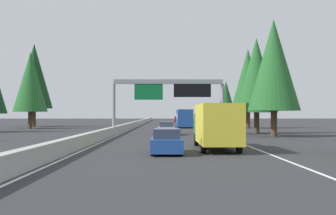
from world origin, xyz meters
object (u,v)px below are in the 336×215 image
Objects in this scene: bus_near_center at (184,118)px; conifer_left_far at (34,76)px; sedan_near_right at (167,142)px; conifer_right_mid at (256,75)px; sedan_far_left at (166,129)px; sign_gantry_overhead at (170,91)px; minivan_far_center at (178,119)px; conifer_right_near at (274,65)px; conifer_right_distant at (226,98)px; box_truck_distant_a at (216,125)px; conifer_right_far at (248,80)px; conifer_left_mid at (30,82)px.

bus_near_center is 29.45m from conifer_left_far.
conifer_right_mid is at bearing -23.13° from sedan_near_right.
sign_gantry_overhead is at bearing -25.00° from sedan_far_left.
sign_gantry_overhead is 74.72m from minivan_far_center.
conifer_left_far is at bearing 45.38° from conifer_right_near.
conifer_right_distant is 47.91m from conifer_left_far.
sedan_far_left is 0.41× the size of conifer_right_distant.
bus_near_center is (45.88, 0.01, 0.11)m from box_truck_distant_a.
conifer_left_far is at bearing 28.66° from box_truck_distant_a.
bus_near_center is 0.87× the size of conifer_right_far.
conifer_right_near is at bearing -134.62° from conifer_left_far.
conifer_right_far is (44.59, -13.65, 7.33)m from sedan_near_right.
conifer_right_near reaches higher than conifer_right_mid.
sedan_near_right is 0.88× the size of minivan_far_center.
conifer_right_mid reaches higher than sedan_far_left.
minivan_far_center reaches higher than sedan_far_left.
conifer_right_distant is (80.33, -15.23, 5.79)m from sedan_near_right.
conifer_left_far is (11.40, 2.98, 1.97)m from conifer_left_mid.
sedan_near_right is at bearing 149.03° from conifer_right_near.
bus_near_center is at bearing -3.79° from sedan_near_right.
conifer_right_near is 0.93× the size of conifer_right_far.
sedan_near_right is 0.52× the size of box_truck_distant_a.
conifer_right_far is 1.24× the size of conifer_right_distant.
box_truck_distant_a reaches higher than sedan_near_right.
conifer_right_distant is at bearing -44.39° from conifer_left_mid.
conifer_left_mid reaches higher than sedan_far_left.
sedan_far_left is 13.39m from conifer_right_near.
conifer_right_far reaches higher than sedan_near_right.
conifer_left_far reaches higher than conifer_left_mid.
sedan_far_left is at bearing 173.26° from bus_near_center.
minivan_far_center is 21.22m from conifer_right_distant.
bus_near_center is 0.93× the size of conifer_left_mid.
sedan_near_right is 0.38× the size of conifer_right_mid.
sedan_far_left is (-0.84, 0.39, -4.29)m from sign_gantry_overhead.
sedan_far_left is 13.04m from conifer_right_mid.
box_truck_distant_a is 45.88m from bus_near_center.
sedan_far_left is at bearing 155.00° from sign_gantry_overhead.
sign_gantry_overhead is at bearing -141.26° from conifer_left_far.
box_truck_distant_a is at bearing 165.99° from conifer_right_far.
bus_near_center is (48.77, -3.23, 1.03)m from sedan_near_right.
conifer_right_mid is (2.78, -10.43, 2.03)m from sign_gantry_overhead.
bus_near_center is 0.94× the size of conifer_right_near.
conifer_right_near is 1.06× the size of conifer_right_mid.
conifer_right_far reaches higher than conifer_left_mid.
conifer_right_distant reaches higher than sedan_far_left.
sign_gantry_overhead is 25.77m from conifer_right_far.
bus_near_center is at bearing 18.14° from conifer_right_mid.
sedan_near_right is at bearing 162.97° from conifer_right_far.
conifer_right_distant is 0.68× the size of conifer_left_far.
bus_near_center is at bearing -6.74° from sedan_far_left.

